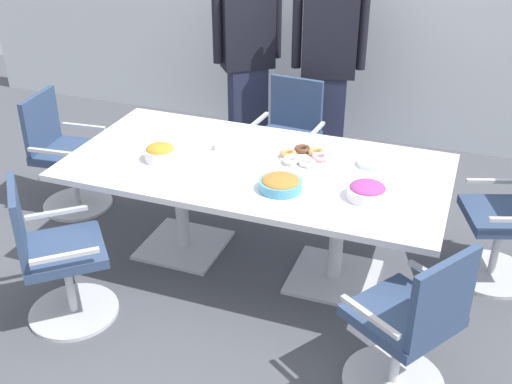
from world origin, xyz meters
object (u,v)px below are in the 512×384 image
(office_chair_0, at_px, (510,223))
(snack_bowl_pretzels, at_px, (281,183))
(office_chair_3, at_px, (55,260))
(office_chair_4, at_px, (409,330))
(snack_bowl_candy_mix, at_px, (367,191))
(plate_stack, at_px, (373,163))
(donut_platter, at_px, (304,157))
(office_chair_1, at_px, (288,144))
(person_standing_1, at_px, (328,67))
(napkin_pile, at_px, (231,143))
(conference_table, at_px, (256,182))
(office_chair_2, at_px, (65,158))
(snack_bowl_chips_orange, at_px, (160,152))
(person_standing_0, at_px, (248,59))

(office_chair_0, bearing_deg, snack_bowl_pretzels, 98.05)
(office_chair_3, distance_m, office_chair_4, 2.02)
(snack_bowl_candy_mix, relative_size, plate_stack, 1.17)
(donut_platter, bearing_deg, office_chair_1, 112.96)
(snack_bowl_pretzels, relative_size, plate_stack, 1.27)
(office_chair_3, relative_size, snack_bowl_pretzels, 3.60)
(office_chair_1, relative_size, snack_bowl_pretzels, 3.60)
(office_chair_4, bearing_deg, person_standing_1, 56.57)
(donut_platter, bearing_deg, napkin_pile, 180.00)
(office_chair_4, height_order, person_standing_1, person_standing_1)
(conference_table, distance_m, napkin_pile, 0.34)
(office_chair_1, bearing_deg, snack_bowl_pretzels, 110.07)
(office_chair_0, relative_size, snack_bowl_pretzels, 3.60)
(office_chair_2, relative_size, snack_bowl_chips_orange, 4.51)
(person_standing_1, relative_size, snack_bowl_chips_orange, 8.68)
(plate_stack, bearing_deg, office_chair_2, -179.91)
(office_chair_0, bearing_deg, napkin_pile, 78.45)
(person_standing_1, distance_m, snack_bowl_pretzels, 1.90)
(snack_bowl_candy_mix, bearing_deg, napkin_pile, 159.98)
(person_standing_1, relative_size, snack_bowl_pretzels, 6.92)
(snack_bowl_chips_orange, height_order, plate_stack, snack_bowl_chips_orange)
(snack_bowl_chips_orange, xyz_separation_m, plate_stack, (1.29, 0.39, -0.04))
(person_standing_1, bearing_deg, office_chair_2, 23.81)
(conference_table, distance_m, office_chair_2, 1.69)
(office_chair_0, xyz_separation_m, person_standing_0, (-2.26, 1.22, 0.49))
(office_chair_3, relative_size, person_standing_0, 0.53)
(office_chair_2, bearing_deg, snack_bowl_pretzels, 69.57)
(snack_bowl_chips_orange, bearing_deg, donut_platter, 20.64)
(conference_table, relative_size, snack_bowl_chips_orange, 11.90)
(office_chair_1, relative_size, person_standing_0, 0.53)
(person_standing_1, height_order, snack_bowl_chips_orange, person_standing_1)
(person_standing_0, relative_size, snack_bowl_chips_orange, 8.55)
(person_standing_1, xyz_separation_m, snack_bowl_chips_orange, (-0.64, -1.77, -0.11))
(office_chair_1, bearing_deg, office_chair_4, 127.47)
(office_chair_0, distance_m, donut_platter, 1.38)
(conference_table, height_order, snack_bowl_candy_mix, snack_bowl_candy_mix)
(snack_bowl_pretzels, bearing_deg, office_chair_0, 27.43)
(office_chair_1, distance_m, snack_bowl_pretzels, 1.47)
(office_chair_1, bearing_deg, office_chair_0, 162.80)
(snack_bowl_pretzels, relative_size, snack_bowl_chips_orange, 1.25)
(person_standing_1, relative_size, snack_bowl_candy_mix, 7.51)
(office_chair_4, distance_m, plate_stack, 1.20)
(office_chair_4, bearing_deg, donut_platter, 73.28)
(office_chair_0, relative_size, person_standing_1, 0.52)
(person_standing_0, distance_m, snack_bowl_chips_orange, 1.79)
(office_chair_1, height_order, office_chair_3, same)
(conference_table, bearing_deg, person_standing_1, 88.61)
(office_chair_3, xyz_separation_m, snack_bowl_candy_mix, (1.65, 0.74, 0.39))
(office_chair_2, distance_m, person_standing_1, 2.24)
(office_chair_4, height_order, napkin_pile, office_chair_4)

